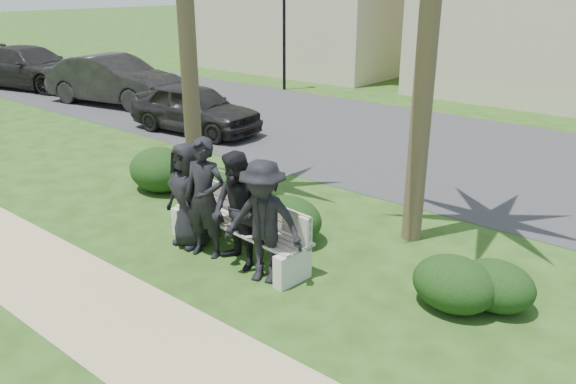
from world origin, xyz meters
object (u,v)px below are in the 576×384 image
object	(u,v)px
car_a	(195,108)
park_bench	(238,229)
man_a	(188,195)
man_b	(205,198)
man_d	(263,222)
street_lamp	(284,12)
man_c	(237,211)
car_b	(114,80)
car_c	(31,67)

from	to	relation	value
car_a	park_bench	bearing A→B (deg)	-132.72
man_a	man_b	world-z (taller)	man_b
park_bench	man_d	size ratio (longest dim) A/B	1.50
street_lamp	man_c	distance (m)	14.95
park_bench	man_b	bearing A→B (deg)	-131.40
man_c	park_bench	bearing A→B (deg)	148.21
park_bench	man_c	size ratio (longest dim) A/B	1.53
man_d	car_b	size ratio (longest dim) A/B	0.36
man_d	man_b	bearing A→B (deg)	159.51
car_a	man_d	bearing A→B (deg)	-131.22
park_bench	man_a	bearing A→B (deg)	-156.71
street_lamp	car_c	xyz separation A→B (m)	(-8.09, -6.17, -2.13)
car_a	man_c	bearing A→B (deg)	-133.14
man_a	man_d	xyz separation A→B (m)	(1.70, -0.10, 0.04)
street_lamp	man_d	size ratio (longest dim) A/B	2.38
park_bench	car_c	world-z (taller)	car_c
park_bench	street_lamp	bearing A→B (deg)	132.62
man_a	man_c	distance (m)	1.11
man_c	car_a	bearing A→B (deg)	156.30
street_lamp	car_b	xyz separation A→B (m)	(-2.71, -5.92, -2.11)
man_c	car_a	distance (m)	8.27
man_d	car_a	xyz separation A→B (m)	(-7.17, 5.08, -0.22)
man_c	car_b	bearing A→B (deg)	166.94
park_bench	man_a	distance (m)	0.97
man_c	car_a	xyz separation A→B (m)	(-6.58, 5.00, -0.21)
man_b	car_b	world-z (taller)	man_b
car_a	street_lamp	bearing A→B (deg)	13.56
car_b	man_b	bearing A→B (deg)	-129.65
car_b	street_lamp	bearing A→B (deg)	-36.16
street_lamp	man_a	bearing A→B (deg)	-56.20
man_b	man_c	bearing A→B (deg)	-14.05
man_a	man_d	size ratio (longest dim) A/B	0.95
park_bench	car_b	world-z (taller)	car_b
street_lamp	park_bench	xyz separation A→B (m)	(8.69, -11.49, -2.52)
man_c	man_d	xyz separation A→B (m)	(0.59, -0.07, 0.01)
man_d	car_c	distance (m)	18.54
man_b	man_d	bearing A→B (deg)	-19.44
street_lamp	car_a	distance (m)	7.53
park_bench	man_b	distance (m)	0.71
park_bench	car_c	distance (m)	17.61
street_lamp	park_bench	bearing A→B (deg)	-52.88
man_a	car_c	xyz separation A→B (m)	(-15.95, 5.58, -0.05)
man_b	car_b	xyz separation A→B (m)	(-11.05, 5.90, -0.11)
man_c	car_a	world-z (taller)	man_c
man_d	car_a	world-z (taller)	man_d
car_b	man_d	bearing A→B (deg)	-127.34
man_d	man_a	bearing A→B (deg)	157.68
man_d	car_a	bearing A→B (deg)	125.63
car_a	car_c	xyz separation A→B (m)	(-10.48, 0.60, 0.13)
park_bench	man_c	xyz separation A→B (m)	(0.28, -0.29, 0.47)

